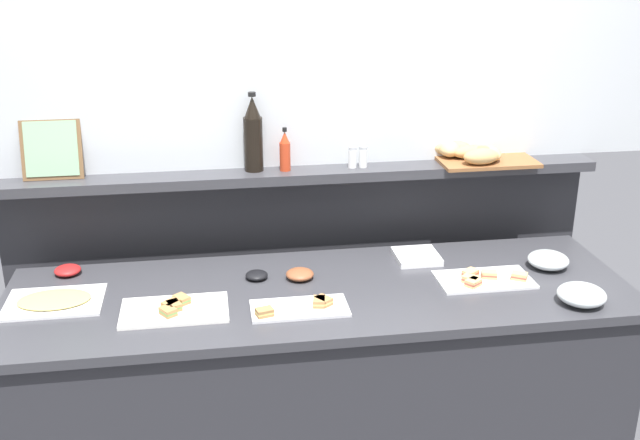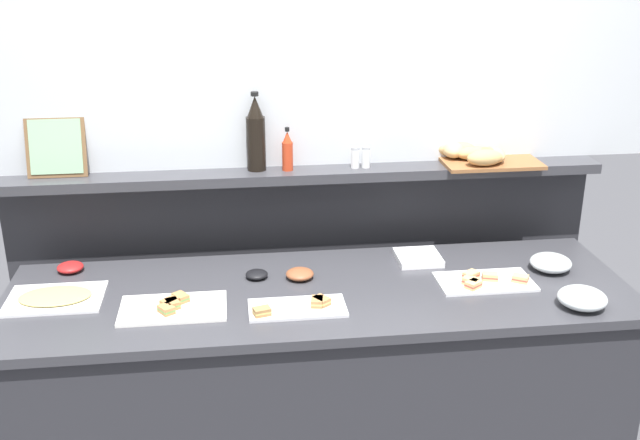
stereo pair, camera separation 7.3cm
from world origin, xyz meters
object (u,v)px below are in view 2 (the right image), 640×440
bread_basket (473,153)px  condiment_bowl_dark (257,274)px  cold_cuts_platter (55,298)px  wine_bottle_dark (256,135)px  condiment_bowl_red (300,274)px  sandwich_platter_side (173,307)px  sandwich_platter_rear (485,281)px  glass_bowl_large (551,263)px  framed_picture (56,147)px  pepper_shaker (366,157)px  condiment_bowl_cream (70,267)px  napkin_stack (418,258)px  sandwich_platter_front (298,307)px  glass_bowl_medium (582,299)px  salt_shaker (355,158)px  hot_sauce_bottle (287,152)px

bread_basket → condiment_bowl_dark: bearing=-159.1°
cold_cuts_platter → wine_bottle_dark: 0.97m
cold_cuts_platter → condiment_bowl_red: 0.87m
sandwich_platter_side → sandwich_platter_rear: 1.13m
sandwich_platter_rear → bread_basket: bread_basket is taller
wine_bottle_dark → condiment_bowl_dark: bearing=-94.2°
glass_bowl_large → condiment_bowl_dark: size_ratio=1.88×
glass_bowl_large → framed_picture: 1.96m
wine_bottle_dark → pepper_shaker: size_ratio=3.63×
condiment_bowl_cream → framed_picture: bearing=101.8°
wine_bottle_dark → bread_basket: bearing=-0.1°
sandwich_platter_rear → napkin_stack: (-0.19, 0.24, 0.00)m
wine_bottle_dark → bread_basket: size_ratio=0.74×
sandwich_platter_side → wine_bottle_dark: wine_bottle_dark is taller
pepper_shaker → bread_basket: 0.46m
sandwich_platter_front → glass_bowl_medium: glass_bowl_medium is taller
sandwich_platter_front → wine_bottle_dark: 0.78m
sandwich_platter_rear → cold_cuts_platter: (-1.54, 0.06, -0.00)m
glass_bowl_large → salt_shaker: (-0.69, 0.40, 0.33)m
hot_sauce_bottle → condiment_bowl_red: bearing=-88.3°
condiment_bowl_red → framed_picture: bearing=156.6°
sandwich_platter_front → glass_bowl_large: (0.99, 0.20, 0.02)m
salt_shaker → wine_bottle_dark: bearing=176.8°
salt_shaker → glass_bowl_medium: bearing=-46.0°
condiment_bowl_dark → napkin_stack: 0.64m
sandwich_platter_side → glass_bowl_medium: 1.41m
wine_bottle_dark → salt_shaker: (0.40, -0.02, -0.10)m
condiment_bowl_red → wine_bottle_dark: wine_bottle_dark is taller
condiment_bowl_dark → pepper_shaker: 0.67m
salt_shaker → condiment_bowl_red: bearing=-126.6°
napkin_stack → sandwich_platter_front: bearing=-145.1°
sandwich_platter_side → sandwich_platter_front: size_ratio=1.09×
sandwich_platter_rear → hot_sauce_bottle: (-0.68, 0.49, 0.38)m
sandwich_platter_side → condiment_bowl_cream: sandwich_platter_side is taller
condiment_bowl_cream → hot_sauce_bottle: (0.85, 0.19, 0.37)m
sandwich_platter_rear → napkin_stack: 0.30m
cold_cuts_platter → pepper_shaker: pepper_shaker is taller
glass_bowl_large → napkin_stack: size_ratio=0.92×
condiment_bowl_dark → salt_shaker: bearing=38.0°
sandwich_platter_front → cold_cuts_platter: size_ratio=1.00×
wine_bottle_dark → pepper_shaker: (0.44, -0.02, -0.10)m
cold_cuts_platter → hot_sauce_bottle: hot_sauce_bottle is taller
condiment_bowl_cream → hot_sauce_bottle: size_ratio=0.56×
glass_bowl_medium → condiment_bowl_dark: size_ratio=2.01×
sandwich_platter_rear → glass_bowl_medium: bearing=-39.2°
sandwich_platter_side → condiment_bowl_red: (0.46, 0.19, 0.01)m
cold_cuts_platter → condiment_bowl_dark: 0.72m
glass_bowl_medium → framed_picture: (-1.85, 0.74, 0.40)m
salt_shaker → condiment_bowl_cream: bearing=-170.7°
condiment_bowl_red → napkin_stack: condiment_bowl_red is taller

